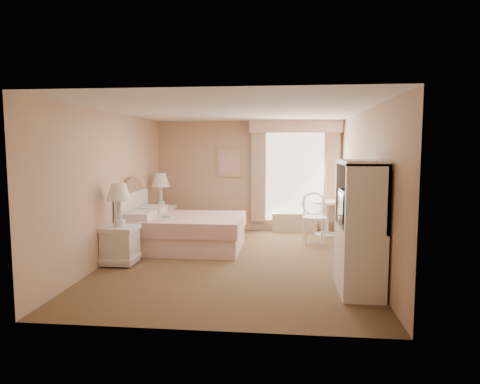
# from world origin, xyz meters

# --- Properties ---
(room) EXTENTS (4.21, 5.51, 2.51)m
(room) POSITION_xyz_m (0.00, 0.00, 1.25)
(room) COLOR brown
(room) RESTS_ON ground
(window) EXTENTS (2.05, 0.22, 2.51)m
(window) POSITION_xyz_m (1.05, 2.65, 1.34)
(window) COLOR white
(window) RESTS_ON room
(framed_art) EXTENTS (0.52, 0.04, 0.62)m
(framed_art) POSITION_xyz_m (-0.45, 2.71, 1.55)
(framed_art) COLOR tan
(framed_art) RESTS_ON room
(bed) EXTENTS (2.12, 1.64, 1.45)m
(bed) POSITION_xyz_m (-1.12, 0.81, 0.35)
(bed) COLOR #E3A694
(bed) RESTS_ON room
(nightstand_near) EXTENTS (0.54, 0.54, 1.31)m
(nightstand_near) POSITION_xyz_m (-1.84, -0.38, 0.50)
(nightstand_near) COLOR white
(nightstand_near) RESTS_ON room
(nightstand_far) EXTENTS (0.55, 0.55, 1.32)m
(nightstand_far) POSITION_xyz_m (-1.84, 1.97, 0.50)
(nightstand_far) COLOR white
(nightstand_far) RESTS_ON room
(round_table) EXTENTS (0.71, 0.71, 0.75)m
(round_table) POSITION_xyz_m (1.75, 2.35, 0.50)
(round_table) COLOR silver
(round_table) RESTS_ON room
(cafe_chair) EXTENTS (0.51, 0.51, 1.00)m
(cafe_chair) POSITION_xyz_m (1.42, 1.64, 0.58)
(cafe_chair) COLOR silver
(cafe_chair) RESTS_ON room
(armoire) EXTENTS (0.52, 1.05, 1.74)m
(armoire) POSITION_xyz_m (1.81, -1.30, 0.72)
(armoire) COLOR white
(armoire) RESTS_ON room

